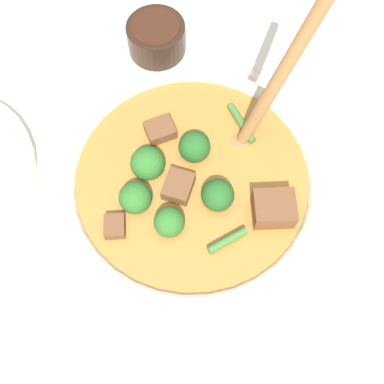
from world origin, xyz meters
TOP-DOWN VIEW (x-y plane):
  - ground_plane at (0.00, 0.00)m, footprint 4.00×4.00m
  - stew_bowl at (0.00, 0.00)m, footprint 0.24×0.24m
  - condiment_bowl at (-0.01, 0.24)m, footprint 0.07×0.07m
  - empty_plate at (0.18, 0.23)m, footprint 0.19×0.19m

SIDE VIEW (x-z plane):
  - ground_plane at x=0.00m, z-range 0.00..0.00m
  - empty_plate at x=0.18m, z-range 0.00..0.02m
  - condiment_bowl at x=-0.01m, z-range 0.00..0.04m
  - stew_bowl at x=0.00m, z-range -0.07..0.19m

